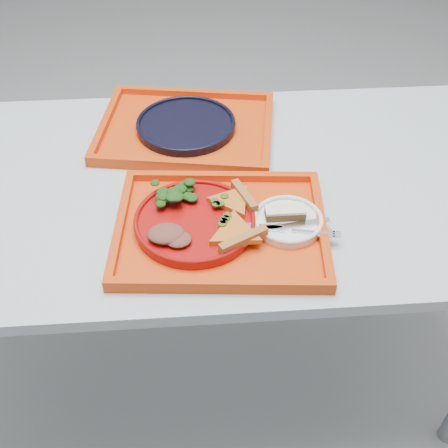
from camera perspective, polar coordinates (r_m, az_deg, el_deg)
The scene contains 14 objects.
ground at distance 1.91m, azimuth -2.57°, elevation -13.43°, with size 10.00×10.00×0.00m, color gray.
table at distance 1.40m, azimuth -3.42°, elevation 1.95°, with size 1.60×0.80×0.75m.
tray_main at distance 1.21m, azimuth -0.33°, elevation -0.58°, with size 0.45×0.35×0.01m, color red.
tray_far at distance 1.51m, azimuth -3.85°, elevation 9.49°, with size 0.45×0.35×0.01m, color red.
dinner_plate at distance 1.21m, azimuth -2.97°, elevation 0.13°, with size 0.26×0.26×0.02m, color #930B09.
side_plate at distance 1.22m, azimuth 6.48°, elevation 0.20°, with size 0.15×0.15×0.01m, color white.
navy_plate at distance 1.51m, azimuth -3.88°, elevation 9.93°, with size 0.26×0.26×0.02m, color black.
pizza_slice_a at distance 1.16m, azimuth 1.14°, elevation -0.68°, with size 0.13×0.11×0.02m, color orange, non-canonical shape.
pizza_slice_b at distance 1.23m, azimuth 0.88°, elevation 2.51°, with size 0.12×0.10×0.02m, color orange, non-canonical shape.
salad_heap at distance 1.24m, azimuth -5.15°, elevation 3.37°, with size 0.09×0.08×0.05m, color black.
meat_portion at distance 1.16m, azimuth -5.90°, elevation -0.99°, with size 0.08×0.06×0.02m, color brown.
dessert_bar at distance 1.21m, azimuth 6.23°, elevation 1.18°, with size 0.09×0.03×0.02m.
knife at distance 1.20m, azimuth 6.58°, elevation -0.14°, with size 0.18×0.02×0.01m, color silver.
fork at distance 1.19m, azimuth 6.80°, elevation -0.59°, with size 0.18×0.02×0.01m, color silver.
Camera 1 is at (0.01, -1.05, 1.60)m, focal length 45.00 mm.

